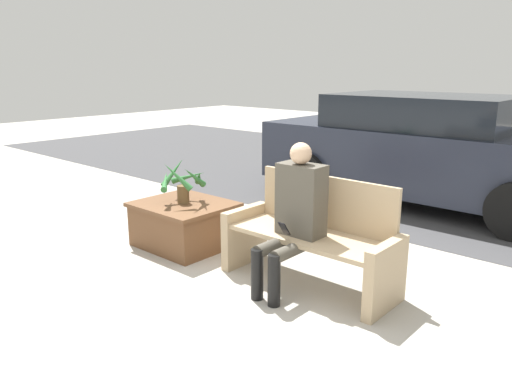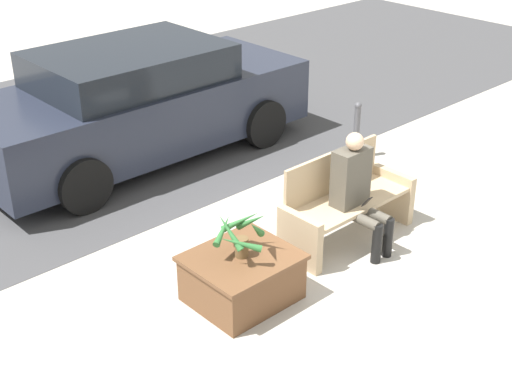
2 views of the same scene
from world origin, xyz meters
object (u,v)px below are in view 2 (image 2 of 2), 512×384
(planter_box, at_px, (242,276))
(potted_plant, at_px, (241,233))
(bench, at_px, (345,202))
(person_seated, at_px, (357,187))
(parked_car, at_px, (139,103))
(bollard_post, at_px, (357,129))

(planter_box, height_order, potted_plant, potted_plant)
(bench, distance_m, planter_box, 1.59)
(bench, bearing_deg, planter_box, -175.52)
(bench, relative_size, person_seated, 1.25)
(bench, distance_m, parked_car, 3.33)
(potted_plant, height_order, bollard_post, potted_plant)
(person_seated, distance_m, parked_car, 3.50)
(bollard_post, bearing_deg, planter_box, -156.96)
(potted_plant, bearing_deg, planter_box, -58.27)
(bench, height_order, person_seated, person_seated)
(bench, xyz_separation_m, potted_plant, (-1.58, -0.12, 0.29))
(planter_box, bearing_deg, parked_car, 70.63)
(person_seated, bearing_deg, planter_box, 177.39)
(bench, relative_size, bollard_post, 2.01)
(bench, distance_m, person_seated, 0.34)
(bench, relative_size, parked_car, 0.35)
(bench, xyz_separation_m, planter_box, (-1.58, -0.12, -0.17))
(bollard_post, bearing_deg, person_seated, -140.05)
(person_seated, xyz_separation_m, planter_box, (-1.52, 0.07, -0.44))
(potted_plant, xyz_separation_m, bollard_post, (3.27, 1.38, -0.30))
(bench, bearing_deg, potted_plant, -175.82)
(parked_car, relative_size, bollard_post, 5.76)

